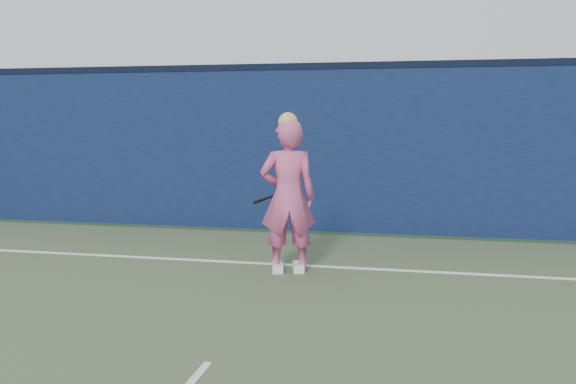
# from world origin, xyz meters

# --- Properties ---
(backstop_wall) EXTENTS (24.00, 0.40, 2.50)m
(backstop_wall) POSITION_xyz_m (0.00, 6.50, 1.25)
(backstop_wall) COLOR #0E173E
(backstop_wall) RESTS_ON ground
(wall_cap) EXTENTS (24.00, 0.42, 0.10)m
(wall_cap) POSITION_xyz_m (0.00, 6.50, 2.55)
(wall_cap) COLOR black
(wall_cap) RESTS_ON backstop_wall
(player) EXTENTS (0.72, 0.56, 1.83)m
(player) POSITION_xyz_m (0.01, 3.72, 0.88)
(player) COLOR #D25187
(player) RESTS_ON ground
(racket) EXTENTS (0.54, 0.37, 0.33)m
(racket) POSITION_xyz_m (-0.10, 4.19, 0.87)
(racket) COLOR black
(racket) RESTS_ON ground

